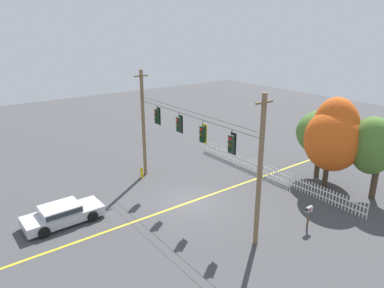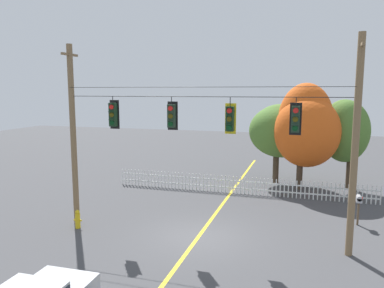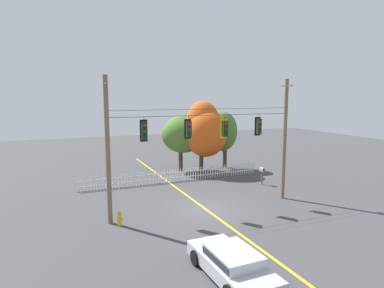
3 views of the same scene
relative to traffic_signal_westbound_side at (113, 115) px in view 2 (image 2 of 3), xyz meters
The scene contains 13 objects.
ground 6.28m from the traffic_signal_westbound_side, ahead, with size 80.00×80.00×0.00m, color #424244.
lane_centerline_stripe 6.28m from the traffic_signal_westbound_side, ahead, with size 0.16×36.00×0.01m, color gold.
signal_support_span 3.88m from the traffic_signal_westbound_side, ahead, with size 11.83×1.10×8.02m.
traffic_signal_westbound_side is the anchor object (origin of this frame).
traffic_signal_northbound_secondary 2.64m from the traffic_signal_westbound_side, ahead, with size 0.43×0.38×1.36m.
traffic_signal_eastbound_side 5.04m from the traffic_signal_westbound_side, ahead, with size 0.43×0.38×1.44m.
traffic_signal_northbound_primary 7.48m from the traffic_signal_westbound_side, ahead, with size 0.43×0.38×1.40m.
white_picket_fence 9.37m from the traffic_signal_westbound_side, 58.89° to the left, with size 15.24×0.06×1.02m.
autumn_maple_near_fence 12.16m from the traffic_signal_westbound_side, 58.14° to the left, with size 4.12×3.58×5.18m.
autumn_maple_mid 12.06m from the traffic_signal_westbound_side, 48.79° to the left, with size 3.86×3.56×6.49m.
autumn_oak_far_east 14.21m from the traffic_signal_westbound_side, 44.21° to the left, with size 2.82×2.47×5.51m.
fire_hydrant 4.91m from the traffic_signal_westbound_side, 160.80° to the right, with size 0.38×0.22×0.83m.
roadside_mailbox 11.52m from the traffic_signal_westbound_side, 18.57° to the left, with size 0.25×0.44×1.38m.
Camera 2 is at (4.04, -14.17, 6.03)m, focal length 34.85 mm.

